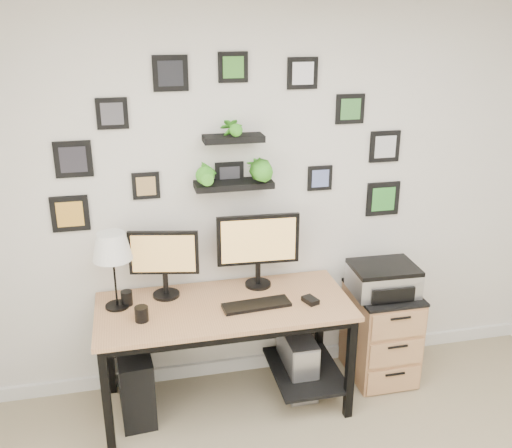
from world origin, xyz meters
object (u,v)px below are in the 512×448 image
object	(u,v)px
table_lamp	(112,248)
printer	(383,279)
desk	(229,318)
monitor_right	(258,245)
file_cabinet	(381,333)
monitor_left	(164,259)
mug	(142,314)
pc_tower_black	(135,381)
pc_tower_grey	(297,361)

from	to	relation	value
table_lamp	printer	bearing A→B (deg)	-1.17
desk	monitor_right	world-z (taller)	monitor_right
desk	monitor_right	size ratio (longest dim) A/B	2.94
monitor_right	file_cabinet	size ratio (longest dim) A/B	0.81
monitor_right	printer	size ratio (longest dim) A/B	1.22
monitor_left	monitor_right	distance (m)	0.62
monitor_right	mug	bearing A→B (deg)	-158.99
desk	pc_tower_black	xyz separation A→B (m)	(-0.62, 0.01, -0.39)
mug	file_cabinet	xyz separation A→B (m)	(1.65, 0.18, -0.46)
monitor_left	table_lamp	bearing A→B (deg)	-166.59
pc_tower_black	file_cabinet	xyz separation A→B (m)	(1.73, 0.04, 0.10)
desk	pc_tower_grey	world-z (taller)	desk
file_cabinet	desk	bearing A→B (deg)	-176.98
desk	file_cabinet	bearing A→B (deg)	3.02
monitor_left	mug	distance (m)	0.39
pc_tower_black	file_cabinet	size ratio (longest dim) A/B	0.70
file_cabinet	pc_tower_grey	bearing A→B (deg)	-177.21
table_lamp	file_cabinet	world-z (taller)	table_lamp
monitor_right	pc_tower_black	size ratio (longest dim) A/B	1.17
pc_tower_grey	printer	world-z (taller)	printer
monitor_right	pc_tower_grey	size ratio (longest dim) A/B	1.27
file_cabinet	printer	distance (m)	0.44
table_lamp	pc_tower_grey	xyz separation A→B (m)	(1.17, -0.06, -0.93)
monitor_left	pc_tower_grey	size ratio (longest dim) A/B	1.05
mug	table_lamp	bearing A→B (deg)	124.21
monitor_right	table_lamp	xyz separation A→B (m)	(-0.93, -0.09, 0.10)
pc_tower_black	printer	world-z (taller)	printer
desk	monitor_right	bearing A→B (deg)	36.99
desk	monitor_left	size ratio (longest dim) A/B	3.54
monitor_left	file_cabinet	bearing A→B (deg)	-3.85
file_cabinet	mug	bearing A→B (deg)	-173.64
file_cabinet	printer	world-z (taller)	printer
pc_tower_grey	monitor_left	bearing A→B (deg)	171.37
pc_tower_black	pc_tower_grey	xyz separation A→B (m)	(1.10, 0.01, -0.02)
mug	printer	size ratio (longest dim) A/B	0.21
monitor_left	printer	bearing A→B (deg)	-4.28
printer	pc_tower_grey	bearing A→B (deg)	-178.04
desk	mug	bearing A→B (deg)	-167.09
desk	mug	xyz separation A→B (m)	(-0.55, -0.13, 0.17)
monitor_left	printer	xyz separation A→B (m)	(1.47, -0.11, -0.24)
pc_tower_grey	file_cabinet	world-z (taller)	file_cabinet
pc_tower_black	printer	xyz separation A→B (m)	(1.71, 0.03, 0.54)
monitor_left	printer	distance (m)	1.49
pc_tower_black	file_cabinet	distance (m)	1.73
table_lamp	pc_tower_grey	bearing A→B (deg)	-2.80
table_lamp	pc_tower_black	xyz separation A→B (m)	(0.07, -0.07, -0.91)
file_cabinet	printer	size ratio (longest dim) A/B	1.50
mug	pc_tower_black	distance (m)	0.58
monitor_left	file_cabinet	size ratio (longest dim) A/B	0.67
desk	file_cabinet	size ratio (longest dim) A/B	2.39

